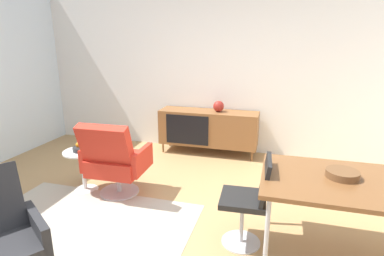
% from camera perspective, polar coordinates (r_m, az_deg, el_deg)
% --- Properties ---
extents(ground_plane, '(8.32, 8.32, 0.00)m').
position_cam_1_polar(ground_plane, '(3.18, -4.06, -18.95)').
color(ground_plane, tan).
extents(wall_back, '(6.80, 0.12, 2.80)m').
position_cam_1_polar(wall_back, '(5.15, 5.64, 11.16)').
color(wall_back, white).
rests_on(wall_back, ground_plane).
extents(sideboard, '(1.60, 0.45, 0.72)m').
position_cam_1_polar(sideboard, '(5.06, 3.03, 0.06)').
color(sideboard, brown).
rests_on(sideboard, ground_plane).
extents(vase_cobalt, '(0.17, 0.17, 0.17)m').
position_cam_1_polar(vase_cobalt, '(4.94, 4.95, 4.03)').
color(vase_cobalt, maroon).
rests_on(vase_cobalt, sideboard).
extents(dining_table, '(1.60, 0.90, 0.74)m').
position_cam_1_polar(dining_table, '(2.84, 29.36, -9.54)').
color(dining_table, brown).
rests_on(dining_table, ground_plane).
extents(wooden_bowl_on_table, '(0.26, 0.26, 0.06)m').
position_cam_1_polar(wooden_bowl_on_table, '(2.81, 26.11, -7.66)').
color(wooden_bowl_on_table, brown).
rests_on(wooden_bowl_on_table, dining_table).
extents(dining_chair_near_window, '(0.45, 0.42, 0.86)m').
position_cam_1_polar(dining_chair_near_window, '(2.85, 10.69, -12.60)').
color(dining_chair_near_window, black).
rests_on(dining_chair_near_window, ground_plane).
extents(lounge_chair_red, '(0.73, 0.67, 0.95)m').
position_cam_1_polar(lounge_chair_red, '(3.77, -14.19, -5.60)').
color(lounge_chair_red, red).
rests_on(lounge_chair_red, ground_plane).
extents(side_table_round, '(0.44, 0.44, 0.52)m').
position_cam_1_polar(side_table_round, '(4.07, -19.55, -6.64)').
color(side_table_round, white).
rests_on(side_table_round, ground_plane).
extents(fruit_bowl, '(0.20, 0.20, 0.11)m').
position_cam_1_polar(fruit_bowl, '(3.99, -19.86, -3.52)').
color(fruit_bowl, '#262628').
rests_on(fruit_bowl, side_table_round).
extents(area_rug, '(2.20, 1.70, 0.01)m').
position_cam_1_polar(area_rug, '(3.38, -20.86, -17.69)').
color(area_rug, '#B7AD99').
rests_on(area_rug, ground_plane).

